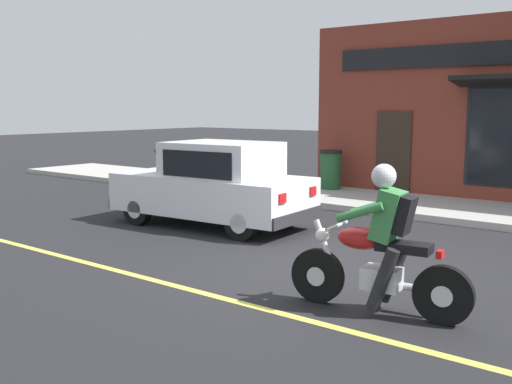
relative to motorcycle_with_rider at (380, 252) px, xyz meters
name	(u,v)px	position (x,y,z in m)	size (l,w,h in m)	color
ground_plane	(317,268)	(1.13, 1.50, -0.68)	(80.00, 80.00, 0.00)	black
sidewalk_curb	(332,197)	(6.53, 4.50, -0.61)	(2.60, 22.00, 0.14)	#ADAAA3
lane_stripe	(75,260)	(-0.67, 4.50, -0.67)	(0.12, 19.80, 0.01)	#D1C64C
motorcycle_with_rider	(380,252)	(0.00, 0.00, 0.00)	(0.63, 2.02, 1.62)	black
car_hatchback	(214,185)	(2.44, 4.58, 0.09)	(1.89, 3.88, 1.57)	black
trash_bin	(331,169)	(7.28, 5.00, -0.04)	(0.56, 0.56, 0.98)	#23512D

